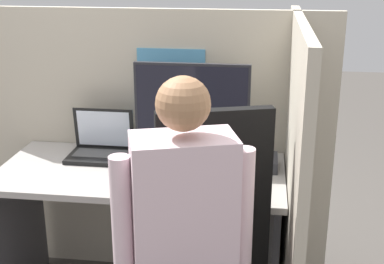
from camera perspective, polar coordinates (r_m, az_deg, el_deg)
cubicle_panel_back at (r=2.80m, az=-3.95°, el=-1.48°), size 1.83×0.05×1.42m
cubicle_panel_right at (r=2.39m, az=10.58°, el=-5.57°), size 0.04×1.24×1.42m
desk at (r=2.57m, az=-5.37°, el=-7.78°), size 1.33×0.62×0.72m
paper_box at (r=2.56m, az=-0.03°, el=-2.40°), size 0.31×0.24×0.08m
monitor at (r=2.49m, az=-0.02°, el=2.99°), size 0.54×0.20×0.40m
laptop at (r=2.67m, az=-9.68°, el=-1.65°), size 0.30×0.21×0.23m
mouse at (r=2.42m, az=-7.04°, el=-4.44°), size 0.07×0.06×0.04m
stapler at (r=2.52m, az=8.61°, el=-3.26°), size 0.04×0.17×0.05m
carrot_toy at (r=2.32m, az=-5.48°, el=-5.26°), size 0.05×0.14×0.05m
person at (r=1.80m, az=-1.80°, el=-12.23°), size 0.47×0.52×1.32m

